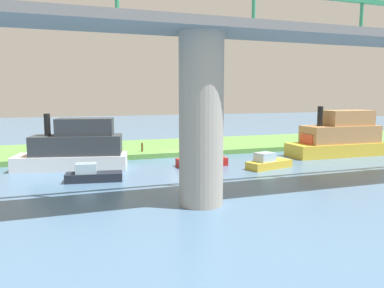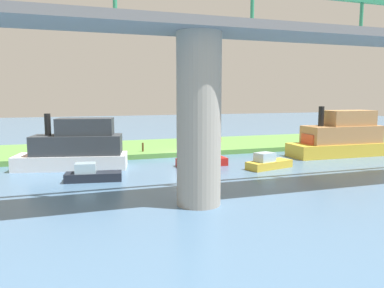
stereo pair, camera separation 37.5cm
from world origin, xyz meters
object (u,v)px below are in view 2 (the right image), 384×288
Objects in this scene: bridge_pylon at (199,121)px; pontoon_yellow at (200,160)px; skiff_small at (268,163)px; person_on_bank at (220,141)px; mooring_post at (143,147)px; motorboat_red at (340,137)px; motorboat_white at (75,148)px; riverboat_paddlewheel at (92,174)px.

bridge_pylon is 12.69m from pontoon_yellow.
skiff_small is 1.01× the size of pontoon_yellow.
person_on_bank is 8.91m from mooring_post.
pontoon_yellow is (5.14, -3.01, 0.02)m from skiff_small.
person_on_bank reaches higher than mooring_post.
bridge_pylon reaches higher than motorboat_red.
person_on_bank is 0.31× the size of skiff_small.
skiff_small is at bearing 131.79° from mooring_post.
pontoon_yellow is at bearing 167.37° from motorboat_white.
skiff_small is 0.46× the size of motorboat_white.
motorboat_red is at bearing 162.32° from mooring_post.
mooring_post reaches higher than riverboat_paddlewheel.
skiff_small is (-8.96, 10.03, -0.44)m from mooring_post.
motorboat_red reaches higher than pontoon_yellow.
bridge_pylon is 10.78m from riverboat_paddlewheel.
mooring_post is (8.89, 0.58, -0.25)m from person_on_bank.
motorboat_red is 1.05× the size of motorboat_white.
mooring_post is 0.20× the size of pontoon_yellow.
person_on_bank is (-9.23, -18.77, -3.68)m from bridge_pylon.
person_on_bank reaches higher than skiff_small.
person_on_bank is 1.53× the size of mooring_post.
riverboat_paddlewheel is (14.80, -0.01, -0.02)m from skiff_small.
person_on_bank is at bearing -116.20° from bridge_pylon.
motorboat_white is at bearing -64.50° from bridge_pylon.
riverboat_paddlewheel is at bearing 35.73° from person_on_bank.
person_on_bank is 16.55m from motorboat_white.
motorboat_red is at bearing -177.21° from pontoon_yellow.
skiff_small is (-9.31, -8.16, -4.37)m from bridge_pylon.
pontoon_yellow is (15.78, 0.77, -1.39)m from motorboat_red.
skiff_small is at bearing 149.64° from pontoon_yellow.
riverboat_paddlewheel is (-0.97, 5.38, -1.28)m from motorboat_white.
bridge_pylon reaches higher than motorboat_white.
person_on_bank is 9.16m from pontoon_yellow.
riverboat_paddlewheel is at bearing 59.75° from mooring_post.
motorboat_red is 25.76m from riverboat_paddlewheel.
bridge_pylon is 2.15× the size of skiff_small.
mooring_post is 8.28m from motorboat_white.
person_on_bank reaches higher than pontoon_yellow.
motorboat_red reaches higher than motorboat_white.
riverboat_paddlewheel is at bearing 17.25° from pontoon_yellow.
person_on_bank is 10.63m from skiff_small.
skiff_small reaches higher than riverboat_paddlewheel.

